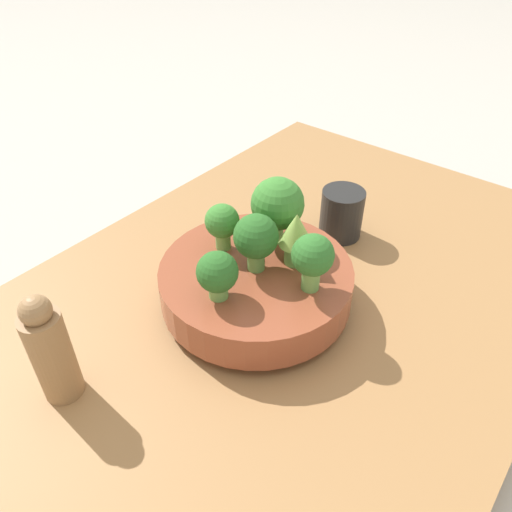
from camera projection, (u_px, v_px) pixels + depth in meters
ground_plane at (281, 313)px, 0.72m from camera, size 6.00×6.00×0.00m
table at (281, 305)px, 0.71m from camera, size 1.01×0.66×0.03m
bowl at (256, 283)px, 0.67m from camera, size 0.25×0.25×0.06m
broccoli_floret_left at (278, 205)px, 0.66m from camera, size 0.07×0.07×0.10m
broccoli_floret_back at (313, 257)px, 0.59m from camera, size 0.05×0.05×0.08m
broccoli_floret_center at (256, 238)px, 0.62m from camera, size 0.06×0.06×0.08m
romanesco_piece_far at (296, 234)px, 0.63m from camera, size 0.04×0.04×0.08m
broccoli_floret_right at (217, 273)px, 0.58m from camera, size 0.05×0.05×0.06m
broccoli_floret_front at (222, 223)px, 0.66m from camera, size 0.05×0.05×0.07m
cup at (342, 214)px, 0.79m from camera, size 0.07×0.07×0.08m
pepper_mill at (51, 350)px, 0.53m from camera, size 0.04×0.04×0.15m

